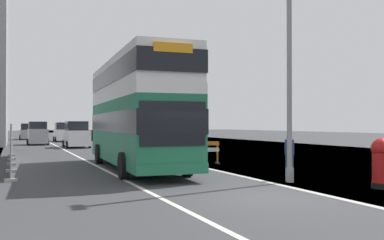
{
  "coord_description": "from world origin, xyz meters",
  "views": [
    {
      "loc": [
        -6.37,
        -10.62,
        2.03
      ],
      "look_at": [
        0.36,
        5.89,
        2.2
      ],
      "focal_mm": 41.18,
      "sensor_mm": 36.0,
      "label": 1
    }
  ],
  "objects_px": {
    "red_pillar_postbox": "(382,161)",
    "car_receding_mid": "(38,134)",
    "lamppost_foreground": "(289,53)",
    "pedestrian_at_kerb": "(289,156)",
    "car_far_side": "(28,132)",
    "roadworks_barrier": "(204,150)",
    "double_decker_bus": "(136,111)",
    "car_oncoming_near": "(76,135)",
    "car_receding_far": "(63,133)"
  },
  "relations": [
    {
      "from": "car_far_side",
      "to": "pedestrian_at_kerb",
      "type": "distance_m",
      "value": 49.12
    },
    {
      "from": "double_decker_bus",
      "to": "car_receding_far",
      "type": "height_order",
      "value": "double_decker_bus"
    },
    {
      "from": "car_oncoming_near",
      "to": "car_receding_mid",
      "type": "xyz_separation_m",
      "value": [
        -2.89,
        6.44,
        0.01
      ]
    },
    {
      "from": "double_decker_bus",
      "to": "car_receding_mid",
      "type": "height_order",
      "value": "double_decker_bus"
    },
    {
      "from": "car_oncoming_near",
      "to": "red_pillar_postbox",
      "type": "bearing_deg",
      "value": -78.81
    },
    {
      "from": "car_receding_mid",
      "to": "car_receding_far",
      "type": "relative_size",
      "value": 0.95
    },
    {
      "from": "red_pillar_postbox",
      "to": "car_far_side",
      "type": "height_order",
      "value": "car_far_side"
    },
    {
      "from": "red_pillar_postbox",
      "to": "car_far_side",
      "type": "distance_m",
      "value": 52.36
    },
    {
      "from": "lamppost_foreground",
      "to": "car_far_side",
      "type": "distance_m",
      "value": 49.88
    },
    {
      "from": "roadworks_barrier",
      "to": "car_far_side",
      "type": "distance_m",
      "value": 42.45
    },
    {
      "from": "car_receding_mid",
      "to": "car_receding_far",
      "type": "height_order",
      "value": "car_receding_mid"
    },
    {
      "from": "red_pillar_postbox",
      "to": "car_far_side",
      "type": "bearing_deg",
      "value": 99.9
    },
    {
      "from": "red_pillar_postbox",
      "to": "car_receding_mid",
      "type": "distance_m",
      "value": 36.22
    },
    {
      "from": "lamppost_foreground",
      "to": "pedestrian_at_kerb",
      "type": "height_order",
      "value": "lamppost_foreground"
    },
    {
      "from": "lamppost_foreground",
      "to": "car_far_side",
      "type": "relative_size",
      "value": 2.08
    },
    {
      "from": "red_pillar_postbox",
      "to": "car_receding_far",
      "type": "distance_m",
      "value": 43.02
    },
    {
      "from": "lamppost_foreground",
      "to": "car_receding_mid",
      "type": "relative_size",
      "value": 2.47
    },
    {
      "from": "lamppost_foreground",
      "to": "car_oncoming_near",
      "type": "distance_m",
      "value": 26.91
    },
    {
      "from": "lamppost_foreground",
      "to": "car_oncoming_near",
      "type": "xyz_separation_m",
      "value": [
        -3.84,
        26.41,
        -3.47
      ]
    },
    {
      "from": "red_pillar_postbox",
      "to": "car_oncoming_near",
      "type": "height_order",
      "value": "car_oncoming_near"
    },
    {
      "from": "car_far_side",
      "to": "roadworks_barrier",
      "type": "bearing_deg",
      "value": -80.35
    },
    {
      "from": "roadworks_barrier",
      "to": "car_oncoming_near",
      "type": "bearing_deg",
      "value": 101.3
    },
    {
      "from": "car_oncoming_near",
      "to": "car_receding_mid",
      "type": "bearing_deg",
      "value": 114.14
    },
    {
      "from": "double_decker_bus",
      "to": "car_receding_mid",
      "type": "distance_m",
      "value": 26.52
    },
    {
      "from": "car_far_side",
      "to": "lamppost_foreground",
      "type": "bearing_deg",
      "value": -81.74
    },
    {
      "from": "double_decker_bus",
      "to": "car_far_side",
      "type": "relative_size",
      "value": 2.54
    },
    {
      "from": "car_oncoming_near",
      "to": "lamppost_foreground",
      "type": "bearing_deg",
      "value": -81.74
    },
    {
      "from": "double_decker_bus",
      "to": "red_pillar_postbox",
      "type": "relative_size",
      "value": 7.32
    },
    {
      "from": "car_receding_far",
      "to": "car_oncoming_near",
      "type": "bearing_deg",
      "value": -91.0
    },
    {
      "from": "roadworks_barrier",
      "to": "car_receding_far",
      "type": "xyz_separation_m",
      "value": [
        -3.55,
        32.94,
        0.31
      ]
    },
    {
      "from": "lamppost_foreground",
      "to": "red_pillar_postbox",
      "type": "distance_m",
      "value": 4.73
    },
    {
      "from": "car_far_side",
      "to": "pedestrian_at_kerb",
      "type": "relative_size",
      "value": 2.72
    },
    {
      "from": "car_receding_mid",
      "to": "pedestrian_at_kerb",
      "type": "xyz_separation_m",
      "value": [
        7.21,
        -32.13,
        -0.22
      ]
    },
    {
      "from": "car_receding_mid",
      "to": "pedestrian_at_kerb",
      "type": "height_order",
      "value": "car_receding_mid"
    },
    {
      "from": "red_pillar_postbox",
      "to": "car_far_side",
      "type": "relative_size",
      "value": 0.35
    },
    {
      "from": "roadworks_barrier",
      "to": "car_oncoming_near",
      "type": "distance_m",
      "value": 19.39
    },
    {
      "from": "lamppost_foreground",
      "to": "car_receding_mid",
      "type": "height_order",
      "value": "lamppost_foreground"
    },
    {
      "from": "double_decker_bus",
      "to": "car_far_side",
      "type": "xyz_separation_m",
      "value": [
        -3.37,
        42.71,
        -1.63
      ]
    },
    {
      "from": "lamppost_foreground",
      "to": "roadworks_barrier",
      "type": "distance_m",
      "value": 8.31
    },
    {
      "from": "car_receding_mid",
      "to": "car_far_side",
      "type": "height_order",
      "value": "car_receding_mid"
    },
    {
      "from": "red_pillar_postbox",
      "to": "roadworks_barrier",
      "type": "relative_size",
      "value": 0.97
    },
    {
      "from": "double_decker_bus",
      "to": "car_receding_far",
      "type": "distance_m",
      "value": 33.83
    },
    {
      "from": "lamppost_foreground",
      "to": "roadworks_barrier",
      "type": "xyz_separation_m",
      "value": [
        -0.04,
        7.39,
        -3.81
      ]
    },
    {
      "from": "double_decker_bus",
      "to": "car_far_side",
      "type": "height_order",
      "value": "double_decker_bus"
    },
    {
      "from": "pedestrian_at_kerb",
      "to": "car_far_side",
      "type": "bearing_deg",
      "value": 98.95
    },
    {
      "from": "car_oncoming_near",
      "to": "roadworks_barrier",
      "type": "bearing_deg",
      "value": -78.7
    },
    {
      "from": "double_decker_bus",
      "to": "car_receding_mid",
      "type": "xyz_separation_m",
      "value": [
        -2.94,
        26.31,
        -1.55
      ]
    },
    {
      "from": "roadworks_barrier",
      "to": "car_far_side",
      "type": "xyz_separation_m",
      "value": [
        -7.11,
        41.85,
        0.26
      ]
    },
    {
      "from": "car_far_side",
      "to": "pedestrian_at_kerb",
      "type": "bearing_deg",
      "value": -81.05
    },
    {
      "from": "car_receding_mid",
      "to": "roadworks_barrier",
      "type": "bearing_deg",
      "value": -75.29
    }
  ]
}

